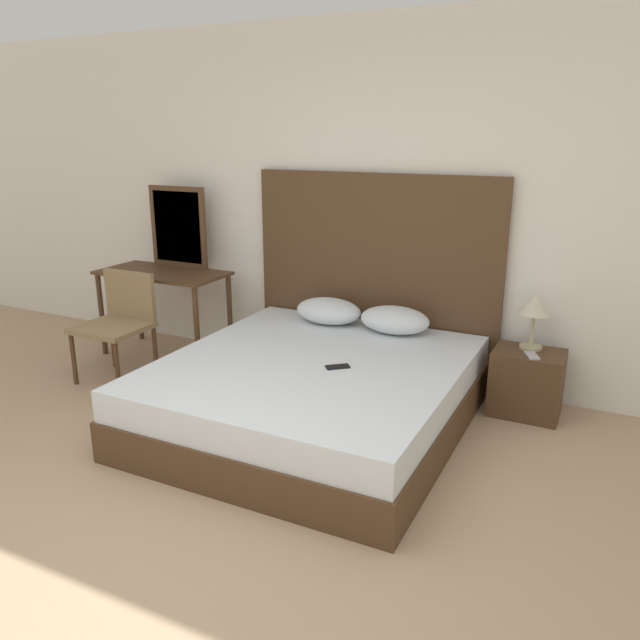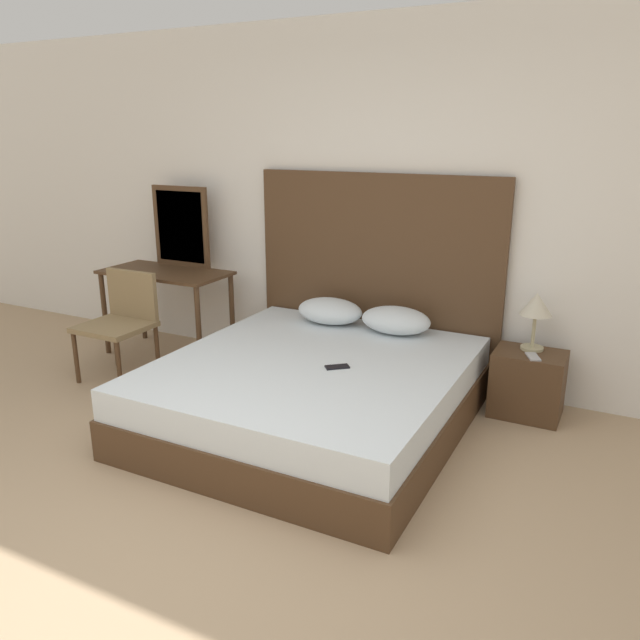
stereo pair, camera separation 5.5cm
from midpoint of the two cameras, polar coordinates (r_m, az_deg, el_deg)
The scene contains 13 objects.
ground_plane at distance 3.04m, azimuth -13.92°, elevation -22.18°, with size 16.00×16.00×0.00m, color tan.
wall_back at distance 4.82m, azimuth 7.20°, elevation 10.36°, with size 10.00×0.06×2.70m.
bed at distance 4.15m, azimuth -0.27°, elevation -6.73°, with size 1.88×2.05×0.46m.
headboard at distance 4.88m, azimuth 5.43°, elevation 3.89°, with size 1.98×0.05×1.59m.
pillow_left at distance 4.82m, azimuth 1.24°, elevation 0.84°, with size 0.52×0.36×0.19m.
pillow_right at distance 4.62m, azimuth 7.28°, elevation -0.02°, with size 0.52×0.36×0.19m.
phone_on_bed at distance 3.95m, azimuth 1.98°, elevation -4.30°, with size 0.16×0.15×0.01m.
nightstand at distance 4.53m, azimuth 18.78°, elevation -5.55°, with size 0.47×0.35×0.46m.
table_lamp at distance 4.43m, azimuth 19.49°, elevation 1.11°, with size 0.21×0.21×0.40m.
phone_on_nightstand at distance 4.36m, azimuth 19.23°, elevation -3.18°, with size 0.12×0.17×0.01m.
vanity_desk at distance 5.49m, azimuth -13.63°, elevation 3.21°, with size 1.10×0.54×0.75m.
vanity_mirror at distance 5.59m, azimuth -12.32°, elevation 8.35°, with size 0.57×0.03×0.69m.
chair at distance 5.12m, azimuth -17.38°, elevation 0.25°, with size 0.51×0.48×0.83m.
Camera 2 is at (1.67, -1.70, 1.89)m, focal length 35.00 mm.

